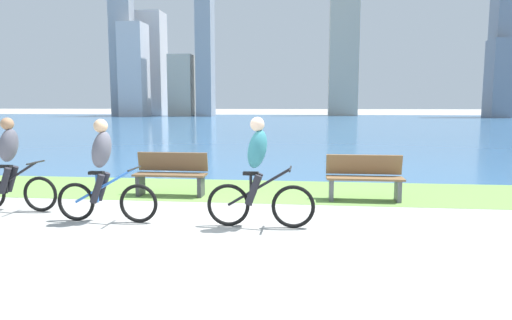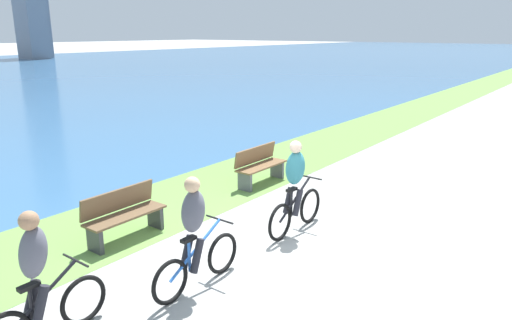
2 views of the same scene
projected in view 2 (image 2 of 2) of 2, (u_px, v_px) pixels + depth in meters
ground_plane at (266, 253)px, 7.82m from camera, size 300.00×300.00×0.00m
grass_strip_bayside at (145, 212)px, 9.61m from camera, size 120.00×2.61×0.01m
cyclist_lead at (295, 188)px, 8.45m from camera, size 1.69×0.52×1.72m
cyclist_trailing at (195, 234)px, 6.54m from camera, size 1.70×0.52×1.68m
cyclist_distant_rear at (38, 280)px, 5.34m from camera, size 1.62×0.52×1.67m
bench_near_path at (260, 165)px, 11.30m from camera, size 1.50×0.47×0.90m
bench_far_along_path at (124, 215)px, 8.27m from camera, size 1.50×0.47×0.90m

